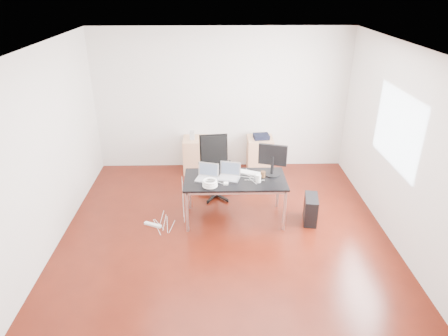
{
  "coord_description": "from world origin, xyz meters",
  "views": [
    {
      "loc": [
        -0.14,
        -5.18,
        3.59
      ],
      "look_at": [
        0.0,
        0.55,
        0.85
      ],
      "focal_mm": 32.0,
      "sensor_mm": 36.0,
      "label": 1
    }
  ],
  "objects_px": {
    "desk": "(235,182)",
    "pc_tower": "(311,209)",
    "office_chair": "(215,164)",
    "filing_cabinet_right": "(260,154)",
    "filing_cabinet_left": "(196,155)"
  },
  "relations": [
    {
      "from": "filing_cabinet_left",
      "to": "filing_cabinet_right",
      "type": "distance_m",
      "value": 1.29
    },
    {
      "from": "desk",
      "to": "pc_tower",
      "type": "distance_m",
      "value": 1.31
    },
    {
      "from": "filing_cabinet_right",
      "to": "pc_tower",
      "type": "distance_m",
      "value": 2.04
    },
    {
      "from": "desk",
      "to": "pc_tower",
      "type": "xyz_separation_m",
      "value": [
        1.22,
        -0.11,
        -0.46
      ]
    },
    {
      "from": "filing_cabinet_right",
      "to": "desk",
      "type": "bearing_deg",
      "value": -108.11
    },
    {
      "from": "pc_tower",
      "to": "office_chair",
      "type": "bearing_deg",
      "value": 158.72
    },
    {
      "from": "filing_cabinet_left",
      "to": "filing_cabinet_right",
      "type": "xyz_separation_m",
      "value": [
        1.29,
        0.0,
        0.0
      ]
    },
    {
      "from": "office_chair",
      "to": "pc_tower",
      "type": "height_order",
      "value": "office_chair"
    },
    {
      "from": "office_chair",
      "to": "filing_cabinet_left",
      "type": "distance_m",
      "value": 1.1
    },
    {
      "from": "office_chair",
      "to": "pc_tower",
      "type": "xyz_separation_m",
      "value": [
        1.54,
        -0.93,
        -0.39
      ]
    },
    {
      "from": "office_chair",
      "to": "filing_cabinet_left",
      "type": "relative_size",
      "value": 1.54
    },
    {
      "from": "filing_cabinet_right",
      "to": "pc_tower",
      "type": "relative_size",
      "value": 1.56
    },
    {
      "from": "office_chair",
      "to": "desk",
      "type": "bearing_deg",
      "value": -76.26
    },
    {
      "from": "office_chair",
      "to": "filing_cabinet_left",
      "type": "bearing_deg",
      "value": 103.49
    },
    {
      "from": "office_chair",
      "to": "filing_cabinet_right",
      "type": "height_order",
      "value": "office_chair"
    }
  ]
}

